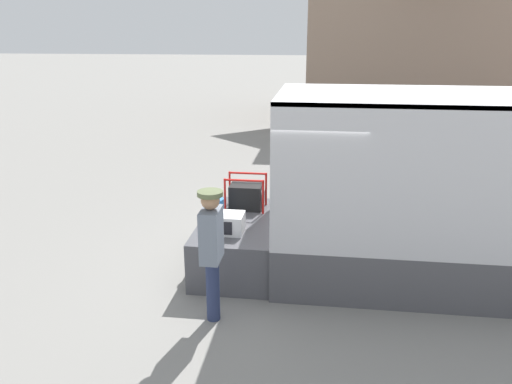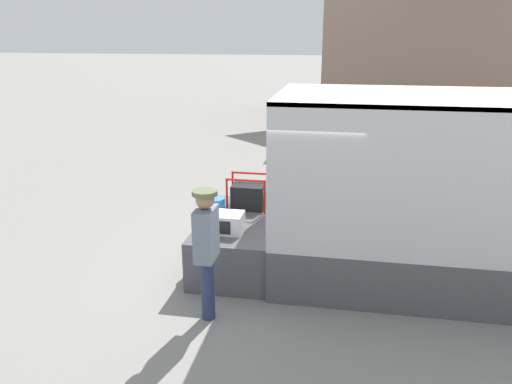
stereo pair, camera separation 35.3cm
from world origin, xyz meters
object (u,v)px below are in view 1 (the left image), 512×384
object	(u,v)px
microwave	(227,223)
worker_person	(212,242)
portable_generator	(247,196)
orange_bucket	(214,209)

from	to	relation	value
microwave	worker_person	xyz separation A→B (m)	(0.02, -1.17, 0.19)
worker_person	portable_generator	bearing A→B (deg)	87.02
orange_bucket	microwave	bearing A→B (deg)	-59.72
microwave	portable_generator	xyz separation A→B (m)	(0.14, 1.11, 0.07)
worker_person	orange_bucket	bearing A→B (deg)	101.20
microwave	portable_generator	size ratio (longest dim) A/B	0.73
portable_generator	worker_person	distance (m)	2.29
portable_generator	orange_bucket	bearing A→B (deg)	-129.45
portable_generator	orange_bucket	distance (m)	0.73
portable_generator	orange_bucket	world-z (taller)	portable_generator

